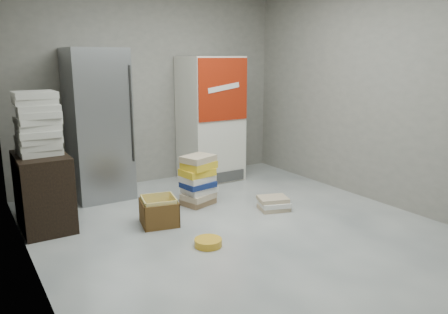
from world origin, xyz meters
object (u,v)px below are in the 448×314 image
object	(u,v)px
coke_cooler	(211,119)
wood_shelf	(43,191)
steel_fridge	(98,125)
cardboard_box	(159,213)
phonebook_stack_main	(198,180)

from	to	relation	value
coke_cooler	wood_shelf	xyz separation A→B (m)	(-2.48, -0.72, -0.50)
steel_fridge	wood_shelf	distance (m)	1.23
steel_fridge	cardboard_box	xyz separation A→B (m)	(0.23, -1.31, -0.82)
wood_shelf	phonebook_stack_main	distance (m)	1.76
coke_cooler	cardboard_box	world-z (taller)	coke_cooler
steel_fridge	coke_cooler	xyz separation A→B (m)	(1.65, -0.01, -0.05)
coke_cooler	wood_shelf	bearing A→B (deg)	-163.72
wood_shelf	cardboard_box	bearing A→B (deg)	-28.65
coke_cooler	phonebook_stack_main	bearing A→B (deg)	-127.56
steel_fridge	coke_cooler	distance (m)	1.65
wood_shelf	phonebook_stack_main	xyz separation A→B (m)	(1.74, -0.24, -0.09)
coke_cooler	phonebook_stack_main	world-z (taller)	coke_cooler
steel_fridge	coke_cooler	size ratio (longest dim) A/B	1.06
coke_cooler	cardboard_box	distance (m)	2.08
wood_shelf	phonebook_stack_main	world-z (taller)	wood_shelf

